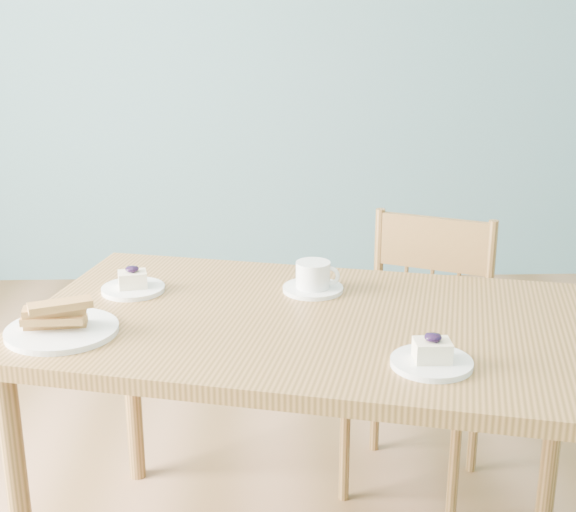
{
  "coord_description": "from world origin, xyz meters",
  "views": [
    {
      "loc": [
        -0.04,
        -1.55,
        1.42
      ],
      "look_at": [
        0.03,
        0.23,
        0.85
      ],
      "focal_mm": 50.0,
      "sensor_mm": 36.0,
      "label": 1
    }
  ],
  "objects_px": {
    "cheesecake_plate_near": "(432,357)",
    "cheesecake_plate_far": "(133,285)",
    "dining_chair": "(419,355)",
    "coffee_cup": "(314,279)",
    "biscotti_plate": "(61,323)",
    "dining_table": "(312,346)"
  },
  "relations": [
    {
      "from": "dining_table",
      "to": "coffee_cup",
      "type": "relative_size",
      "value": 9.58
    },
    {
      "from": "dining_chair",
      "to": "biscotti_plate",
      "type": "xyz_separation_m",
      "value": [
        -0.91,
        -0.49,
        0.32
      ]
    },
    {
      "from": "dining_table",
      "to": "coffee_cup",
      "type": "xyz_separation_m",
      "value": [
        0.01,
        0.19,
        0.1
      ]
    },
    {
      "from": "dining_table",
      "to": "cheesecake_plate_near",
      "type": "bearing_deg",
      "value": -34.83
    },
    {
      "from": "cheesecake_plate_near",
      "to": "biscotti_plate",
      "type": "xyz_separation_m",
      "value": [
        -0.79,
        0.19,
        0.01
      ]
    },
    {
      "from": "dining_chair",
      "to": "cheesecake_plate_near",
      "type": "xyz_separation_m",
      "value": [
        -0.12,
        -0.68,
        0.31
      ]
    },
    {
      "from": "cheesecake_plate_near",
      "to": "coffee_cup",
      "type": "height_order",
      "value": "coffee_cup"
    },
    {
      "from": "coffee_cup",
      "to": "biscotti_plate",
      "type": "height_order",
      "value": "biscotti_plate"
    },
    {
      "from": "dining_chair",
      "to": "cheesecake_plate_far",
      "type": "relative_size",
      "value": 5.1
    },
    {
      "from": "dining_chair",
      "to": "coffee_cup",
      "type": "distance_m",
      "value": 0.52
    },
    {
      "from": "dining_table",
      "to": "biscotti_plate",
      "type": "relative_size",
      "value": 5.91
    },
    {
      "from": "dining_chair",
      "to": "cheesecake_plate_near",
      "type": "distance_m",
      "value": 0.76
    },
    {
      "from": "dining_chair",
      "to": "cheesecake_plate_far",
      "type": "distance_m",
      "value": 0.88
    },
    {
      "from": "cheesecake_plate_near",
      "to": "coffee_cup",
      "type": "bearing_deg",
      "value": 115.39
    },
    {
      "from": "cheesecake_plate_near",
      "to": "coffee_cup",
      "type": "relative_size",
      "value": 1.09
    },
    {
      "from": "biscotti_plate",
      "to": "cheesecake_plate_near",
      "type": "bearing_deg",
      "value": -13.69
    },
    {
      "from": "cheesecake_plate_far",
      "to": "biscotti_plate",
      "type": "height_order",
      "value": "biscotti_plate"
    },
    {
      "from": "dining_chair",
      "to": "cheesecake_plate_near",
      "type": "height_order",
      "value": "dining_chair"
    },
    {
      "from": "cheesecake_plate_near",
      "to": "cheesecake_plate_far",
      "type": "distance_m",
      "value": 0.81
    },
    {
      "from": "cheesecake_plate_near",
      "to": "coffee_cup",
      "type": "xyz_separation_m",
      "value": [
        -0.21,
        0.44,
        0.01
      ]
    },
    {
      "from": "dining_table",
      "to": "coffee_cup",
      "type": "bearing_deg",
      "value": 99.63
    },
    {
      "from": "dining_chair",
      "to": "biscotti_plate",
      "type": "bearing_deg",
      "value": -126.4
    }
  ]
}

